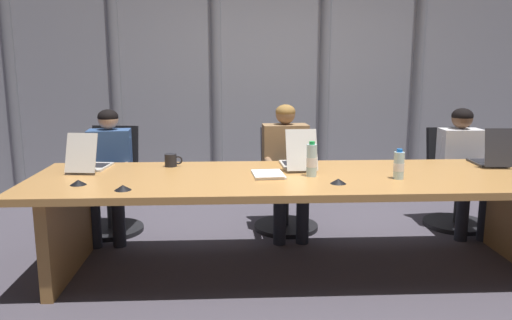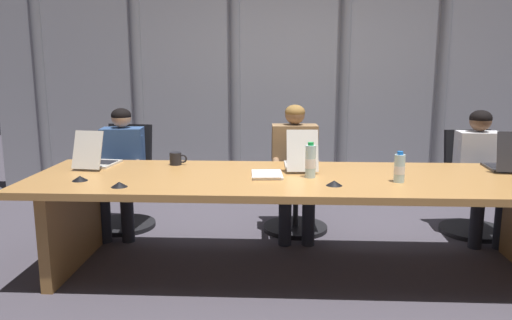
# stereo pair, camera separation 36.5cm
# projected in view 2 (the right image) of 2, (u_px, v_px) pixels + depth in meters

# --- Properties ---
(ground_plane) EXTENTS (13.99, 13.99, 0.00)m
(ground_plane) POSITION_uv_depth(u_px,v_px,m) (299.00, 271.00, 3.76)
(ground_plane) COLOR #47424C
(conference_table) EXTENTS (3.94, 1.13, 0.73)m
(conference_table) POSITION_uv_depth(u_px,v_px,m) (300.00, 195.00, 3.65)
(conference_table) COLOR #B77F42
(conference_table) RESTS_ON ground_plane
(curtain_backdrop) EXTENTS (6.99, 0.17, 2.77)m
(curtain_backdrop) POSITION_uv_depth(u_px,v_px,m) (293.00, 77.00, 5.72)
(curtain_backdrop) COLOR #9999A0
(curtain_backdrop) RESTS_ON ground_plane
(laptop_left_end) EXTENTS (0.28, 0.44, 0.30)m
(laptop_left_end) POSITION_uv_depth(u_px,v_px,m) (97.00, 159.00, 3.97)
(laptop_left_end) COLOR beige
(laptop_left_end) RESTS_ON conference_table
(laptop_left_mid) EXTENTS (0.26, 0.46, 0.32)m
(laptop_left_mid) POSITION_uv_depth(u_px,v_px,m) (301.00, 161.00, 3.89)
(laptop_left_mid) COLOR beige
(laptop_left_mid) RESTS_ON conference_table
(laptop_center) EXTENTS (0.25, 0.39, 0.31)m
(laptop_center) POSITION_uv_depth(u_px,v_px,m) (505.00, 163.00, 3.82)
(laptop_center) COLOR #2D2D33
(laptop_center) RESTS_ON conference_table
(office_chair_left_end) EXTENTS (0.60, 0.60, 0.96)m
(office_chair_left_end) POSITION_uv_depth(u_px,v_px,m) (124.00, 189.00, 4.76)
(office_chair_left_end) COLOR black
(office_chair_left_end) RESTS_ON ground_plane
(office_chair_left_mid) EXTENTS (0.60, 0.60, 0.94)m
(office_chair_left_mid) POSITION_uv_depth(u_px,v_px,m) (296.00, 191.00, 4.68)
(office_chair_left_mid) COLOR #2D2D38
(office_chair_left_mid) RESTS_ON ground_plane
(office_chair_center) EXTENTS (0.60, 0.60, 0.93)m
(office_chair_center) POSITION_uv_depth(u_px,v_px,m) (473.00, 194.00, 4.60)
(office_chair_center) COLOR black
(office_chair_center) RESTS_ON ground_plane
(person_left_end) EXTENTS (0.41, 0.57, 1.14)m
(person_left_end) POSITION_uv_depth(u_px,v_px,m) (121.00, 163.00, 4.54)
(person_left_end) COLOR #335184
(person_left_end) RESTS_ON ground_plane
(person_left_mid) EXTENTS (0.43, 0.56, 1.18)m
(person_left_mid) POSITION_uv_depth(u_px,v_px,m) (295.00, 162.00, 4.47)
(person_left_mid) COLOR olive
(person_left_mid) RESTS_ON ground_plane
(person_center) EXTENTS (0.38, 0.55, 1.14)m
(person_center) POSITION_uv_depth(u_px,v_px,m) (481.00, 166.00, 4.38)
(person_center) COLOR silver
(person_center) RESTS_ON ground_plane
(water_bottle_primary) EXTENTS (0.08, 0.08, 0.22)m
(water_bottle_primary) POSITION_uv_depth(u_px,v_px,m) (399.00, 168.00, 3.43)
(water_bottle_primary) COLOR silver
(water_bottle_primary) RESTS_ON conference_table
(water_bottle_secondary) EXTENTS (0.08, 0.08, 0.26)m
(water_bottle_secondary) POSITION_uv_depth(u_px,v_px,m) (310.00, 161.00, 3.57)
(water_bottle_secondary) COLOR silver
(water_bottle_secondary) RESTS_ON conference_table
(coffee_mug_near) EXTENTS (0.14, 0.09, 0.10)m
(coffee_mug_near) POSITION_uv_depth(u_px,v_px,m) (176.00, 159.00, 4.04)
(coffee_mug_near) COLOR black
(coffee_mug_near) RESTS_ON conference_table
(conference_mic_left_side) EXTENTS (0.11, 0.11, 0.03)m
(conference_mic_left_side) POSITION_uv_depth(u_px,v_px,m) (80.00, 178.00, 3.49)
(conference_mic_left_side) COLOR black
(conference_mic_left_side) RESTS_ON conference_table
(conference_mic_middle) EXTENTS (0.11, 0.11, 0.03)m
(conference_mic_middle) POSITION_uv_depth(u_px,v_px,m) (119.00, 184.00, 3.31)
(conference_mic_middle) COLOR black
(conference_mic_middle) RESTS_ON conference_table
(conference_mic_right_side) EXTENTS (0.11, 0.11, 0.03)m
(conference_mic_right_side) POSITION_uv_depth(u_px,v_px,m) (334.00, 183.00, 3.35)
(conference_mic_right_side) COLOR black
(conference_mic_right_side) RESTS_ON conference_table
(spiral_notepad) EXTENTS (0.24, 0.32, 0.03)m
(spiral_notepad) POSITION_uv_depth(u_px,v_px,m) (267.00, 175.00, 3.64)
(spiral_notepad) COLOR silver
(spiral_notepad) RESTS_ON conference_table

